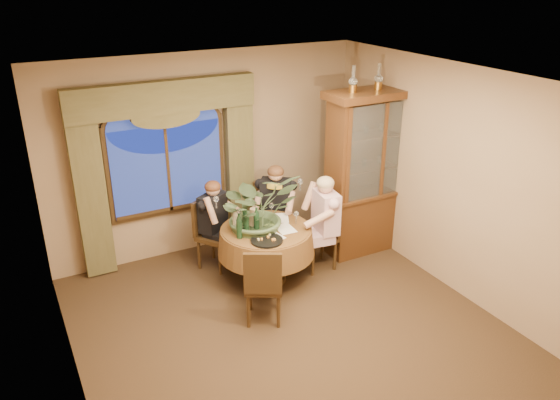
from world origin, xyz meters
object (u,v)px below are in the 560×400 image
olive_bowl (270,228)px  wine_bottle_1 (256,220)px  centerpiece_plant (257,180)px  oil_lamp_right (403,74)px  oil_lamp_left (353,79)px  stoneware_vase (254,218)px  wine_bottle_4 (236,220)px  chair_back_right (267,219)px  chair_right (318,235)px  person_pink (325,224)px  person_back (213,224)px  dining_table (266,254)px  chair_front_left (264,283)px  oil_lamp_center (379,76)px  china_cabinet (372,172)px  wine_bottle_2 (239,226)px  wine_bottle_0 (245,216)px  wine_bottle_3 (246,223)px  person_scarf (276,210)px  chair_back (216,234)px

olive_bowl → wine_bottle_1: (-0.19, 0.01, 0.14)m
centerpiece_plant → oil_lamp_right: bearing=1.5°
oil_lamp_left → stoneware_vase: 2.16m
wine_bottle_4 → chair_back_right: bearing=41.0°
chair_right → olive_bowl: chair_right is taller
person_pink → wine_bottle_1: 1.00m
person_back → stoneware_vase: size_ratio=4.79×
dining_table → wine_bottle_1: bearing=-167.1°
chair_back_right → chair_front_left: (-0.81, -1.50, 0.00)m
centerpiece_plant → oil_lamp_center: bearing=1.9°
china_cabinet → oil_lamp_left: bearing=180.0°
china_cabinet → wine_bottle_2: bearing=-173.8°
olive_bowl → stoneware_vase: bearing=137.9°
dining_table → oil_lamp_center: (1.73, 0.15, 2.11)m
person_back → wine_bottle_0: size_ratio=3.77×
oil_lamp_center → wine_bottle_0: size_ratio=1.03×
wine_bottle_2 → wine_bottle_3: (0.11, 0.04, 0.00)m
dining_table → oil_lamp_right: size_ratio=3.66×
oil_lamp_left → oil_lamp_right: (0.80, 0.00, 0.00)m
chair_right → person_pink: bearing=-147.7°
china_cabinet → oil_lamp_left: size_ratio=6.80×
person_pink → person_back: size_ratio=1.08×
person_scarf → wine_bottle_1: 0.93m
olive_bowl → wine_bottle_2: 0.47m
person_back → person_scarf: 0.92m
dining_table → oil_lamp_left: bearing=6.3°
china_cabinet → wine_bottle_4: size_ratio=7.01×
chair_front_left → oil_lamp_right: bearing=48.1°
oil_lamp_center → oil_lamp_right: (0.40, 0.00, 0.00)m
chair_right → centerpiece_plant: centerpiece_plant is taller
wine_bottle_0 → wine_bottle_2: bearing=-128.0°
oil_lamp_right → wine_bottle_3: oil_lamp_right is taller
chair_front_left → stoneware_vase: (0.29, 0.85, 0.40)m
person_pink → wine_bottle_2: 1.25m
china_cabinet → oil_lamp_left: (-0.40, 0.00, 1.33)m
chair_right → person_pink: size_ratio=0.71×
stoneware_vase → wine_bottle_2: bearing=-147.2°
person_scarf → wine_bottle_4: (-0.85, -0.55, 0.25)m
chair_back → stoneware_vase: bearing=85.9°
oil_lamp_left → oil_lamp_center: bearing=0.0°
chair_back_right → wine_bottle_2: size_ratio=2.91×
olive_bowl → wine_bottle_3: 0.36m
oil_lamp_center → wine_bottle_0: 2.51m
oil_lamp_center → stoneware_vase: (-1.85, -0.05, -1.60)m
stoneware_vase → chair_back_right: bearing=51.7°
china_cabinet → oil_lamp_center: oil_lamp_center is taller
oil_lamp_center → chair_right: (-0.97, -0.17, -2.00)m
olive_bowl → wine_bottle_3: wine_bottle_3 is taller
chair_right → wine_bottle_0: size_ratio=2.91×
oil_lamp_center → wine_bottle_1: size_ratio=1.03×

